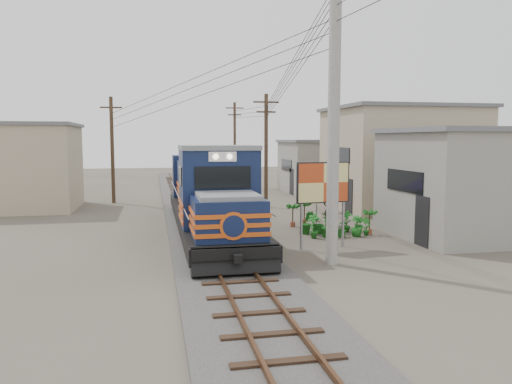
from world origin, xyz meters
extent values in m
plane|color=#473F35|center=(0.00, 0.00, 0.00)|extent=(120.00, 120.00, 0.00)
cube|color=#595651|center=(0.00, 10.00, 0.08)|extent=(3.60, 70.00, 0.16)
cube|color=#51331E|center=(-0.54, 10.00, 0.26)|extent=(0.08, 70.00, 0.12)
cube|color=#51331E|center=(0.54, 10.00, 0.26)|extent=(0.08, 70.00, 0.12)
cube|color=black|center=(0.00, 5.82, 0.76)|extent=(2.82, 15.53, 0.53)
cube|color=black|center=(0.00, 0.97, 0.47)|extent=(2.14, 3.11, 0.63)
cube|color=black|center=(0.00, 10.68, 0.47)|extent=(2.14, 3.11, 0.63)
cube|color=#101B3D|center=(0.00, -0.20, 1.58)|extent=(2.31, 2.33, 1.46)
cube|color=#101B3D|center=(0.00, 2.23, 2.36)|extent=(2.76, 2.52, 3.01)
cube|color=slate|center=(0.00, 2.23, 3.91)|extent=(2.82, 2.65, 0.17)
cube|color=black|center=(0.00, 0.96, 2.89)|extent=(1.97, 0.06, 0.78)
cube|color=white|center=(0.00, 0.95, 3.62)|extent=(0.97, 0.06, 0.34)
cube|color=#101B3D|center=(0.00, 8.25, 1.97)|extent=(2.20, 9.51, 2.23)
cube|color=slate|center=(0.00, 8.25, 3.14)|extent=(1.97, 9.51, 0.17)
cube|color=#D14E13|center=(0.00, 5.82, 1.29)|extent=(2.86, 15.53, 0.14)
cube|color=#D14E13|center=(0.00, 5.82, 1.58)|extent=(2.86, 15.53, 0.14)
cube|color=#D14E13|center=(0.00, 5.82, 1.87)|extent=(2.86, 15.53, 0.14)
cylinder|color=#9E9B93|center=(3.50, -0.50, 5.00)|extent=(0.40, 0.40, 10.00)
cylinder|color=#4C3826|center=(4.50, 14.00, 3.50)|extent=(0.24, 0.24, 7.00)
cube|color=#4C3826|center=(4.50, 14.00, 6.50)|extent=(1.60, 0.10, 0.10)
cube|color=#4C3826|center=(4.50, 14.00, 5.90)|extent=(1.20, 0.10, 0.10)
cylinder|color=#4C3826|center=(4.80, 28.00, 3.75)|extent=(0.24, 0.24, 7.50)
cube|color=#4C3826|center=(4.80, 28.00, 7.00)|extent=(1.60, 0.10, 0.10)
cube|color=#4C3826|center=(4.80, 28.00, 6.40)|extent=(1.20, 0.10, 0.10)
cylinder|color=#4C3826|center=(-5.00, 18.00, 3.50)|extent=(0.24, 0.24, 7.00)
cube|color=#4C3826|center=(-5.00, 18.00, 6.50)|extent=(1.60, 0.10, 0.10)
cube|color=#4C3826|center=(-5.00, 18.00, 5.90)|extent=(1.20, 0.10, 0.10)
cube|color=gray|center=(11.50, 3.00, 2.25)|extent=(7.00, 6.00, 4.50)
cube|color=slate|center=(11.50, 3.00, 4.60)|extent=(7.35, 6.30, 0.20)
cube|color=black|center=(7.98, 3.00, 2.48)|extent=(0.05, 3.00, 0.90)
cube|color=tan|center=(12.50, 12.00, 3.00)|extent=(8.00, 7.00, 6.00)
cube|color=slate|center=(12.50, 12.00, 6.10)|extent=(8.40, 7.35, 0.20)
cube|color=black|center=(8.48, 12.00, 3.30)|extent=(0.05, 3.50, 0.90)
cube|color=gray|center=(11.00, 22.00, 2.00)|extent=(6.00, 6.00, 4.00)
cube|color=slate|center=(11.00, 22.00, 4.10)|extent=(6.30, 6.30, 0.20)
cube|color=black|center=(7.98, 22.00, 2.20)|extent=(0.05, 3.00, 0.90)
cube|color=tan|center=(-10.00, 16.00, 2.50)|extent=(6.00, 6.00, 5.00)
cube|color=slate|center=(-10.00, 16.00, 5.10)|extent=(6.30, 6.30, 0.20)
cylinder|color=#99999E|center=(3.14, 1.85, 1.23)|extent=(0.10, 0.10, 2.47)
cylinder|color=#99999E|center=(4.90, 2.05, 1.23)|extent=(0.10, 0.10, 2.47)
cube|color=black|center=(4.02, 1.95, 2.57)|extent=(2.17, 0.36, 1.58)
cube|color=#BE4019|center=(4.02, 1.92, 2.57)|extent=(2.07, 0.31, 1.48)
cylinder|color=black|center=(5.19, 6.14, 0.05)|extent=(0.43, 0.43, 0.10)
cylinder|color=#99999E|center=(5.19, 6.14, 1.07)|extent=(0.05, 0.05, 2.15)
cone|color=#522B83|center=(5.19, 6.14, 2.10)|extent=(2.82, 2.82, 0.54)
imported|color=black|center=(6.05, 6.77, 0.83)|extent=(0.62, 0.42, 1.66)
imported|color=#1D651D|center=(4.30, 3.88, 0.54)|extent=(0.65, 0.69, 1.09)
imported|color=#1D651D|center=(4.90, 3.93, 0.52)|extent=(0.65, 0.71, 1.04)
imported|color=#1D651D|center=(5.54, 3.91, 0.37)|extent=(0.65, 0.72, 0.74)
imported|color=#1D651D|center=(6.27, 3.90, 0.46)|extent=(0.58, 0.58, 0.91)
imported|color=#1D651D|center=(6.74, 3.99, 0.42)|extent=(0.48, 0.35, 0.84)
imported|color=#1D651D|center=(4.32, 4.84, 0.53)|extent=(0.67, 0.59, 1.06)
imported|color=#1D651D|center=(4.85, 4.90, 0.48)|extent=(1.10, 1.04, 0.95)
imported|color=#1D651D|center=(5.46, 4.86, 0.53)|extent=(0.83, 0.83, 1.05)
imported|color=#1D651D|center=(6.22, 4.96, 0.50)|extent=(0.63, 0.61, 1.00)
imported|color=#1D651D|center=(6.95, 5.11, 0.31)|extent=(0.36, 0.40, 0.62)
camera|label=1|loc=(-2.35, -16.21, 4.20)|focal=35.00mm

